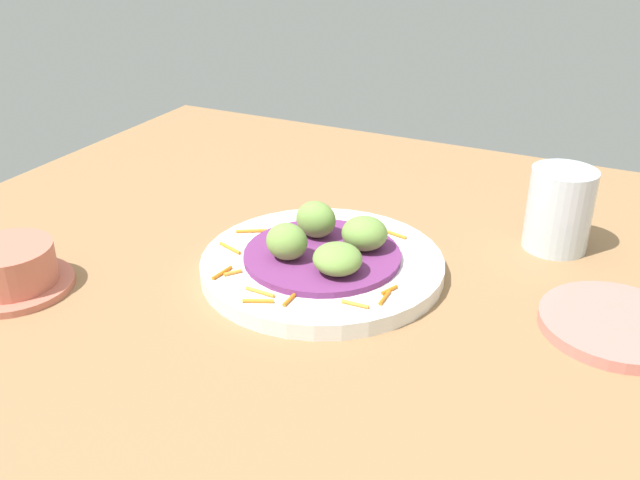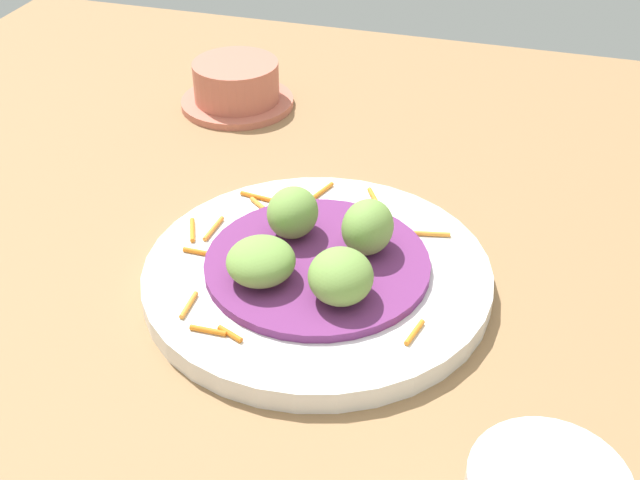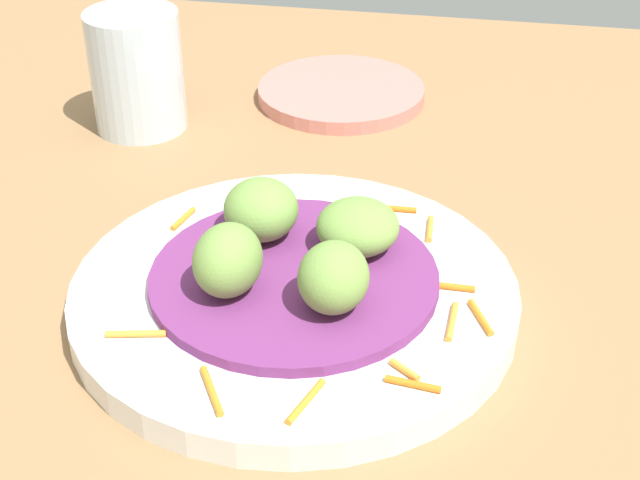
# 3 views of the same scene
# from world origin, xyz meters

# --- Properties ---
(table_surface) EXTENTS (1.10, 1.10, 0.02)m
(table_surface) POSITION_xyz_m (0.00, 0.00, 0.01)
(table_surface) COLOR #936D47
(table_surface) RESTS_ON ground
(main_plate) EXTENTS (0.28, 0.28, 0.02)m
(main_plate) POSITION_xyz_m (-0.00, -0.05, 0.03)
(main_plate) COLOR white
(main_plate) RESTS_ON table_surface
(cabbage_bed) EXTENTS (0.18, 0.18, 0.01)m
(cabbage_bed) POSITION_xyz_m (-0.00, -0.05, 0.04)
(cabbage_bed) COLOR #702D6B
(cabbage_bed) RESTS_ON main_plate
(carrot_garnish) EXTENTS (0.22, 0.22, 0.00)m
(carrot_garnish) POSITION_xyz_m (0.02, -0.01, 0.04)
(carrot_garnish) COLOR orange
(carrot_garnish) RESTS_ON main_plate
(guac_scoop_left) EXTENTS (0.05, 0.04, 0.04)m
(guac_scoop_left) POSITION_xyz_m (0.03, -0.02, 0.07)
(guac_scoop_left) COLOR #759E47
(guac_scoop_left) RESTS_ON cabbage_bed
(guac_scoop_center) EXTENTS (0.06, 0.06, 0.03)m
(guac_scoop_center) POSITION_xyz_m (-0.03, -0.02, 0.06)
(guac_scoop_center) COLOR #759E47
(guac_scoop_center) RESTS_ON cabbage_bed
(guac_scoop_right) EXTENTS (0.06, 0.06, 0.04)m
(guac_scoop_right) POSITION_xyz_m (-0.04, -0.08, 0.06)
(guac_scoop_right) COLOR #759E47
(guac_scoop_right) RESTS_ON cabbage_bed
(guac_scoop_back) EXTENTS (0.05, 0.04, 0.04)m
(guac_scoop_back) POSITION_xyz_m (0.02, -0.09, 0.07)
(guac_scoop_back) COLOR #759E47
(guac_scoop_back) RESTS_ON cabbage_bed
(side_plate_small) EXTENTS (0.15, 0.15, 0.01)m
(side_plate_small) POSITION_xyz_m (-0.31, -0.08, 0.03)
(side_plate_small) COLOR tan
(side_plate_small) RESTS_ON table_surface
(terracotta_bowl) EXTENTS (0.13, 0.13, 0.05)m
(terracotta_bowl) POSITION_xyz_m (0.29, 0.13, 0.04)
(terracotta_bowl) COLOR #C66B56
(terracotta_bowl) RESTS_ON table_surface
(water_glass) EXTENTS (0.08, 0.08, 0.10)m
(water_glass) POSITION_xyz_m (-0.23, -0.23, 0.07)
(water_glass) COLOR silver
(water_glass) RESTS_ON table_surface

